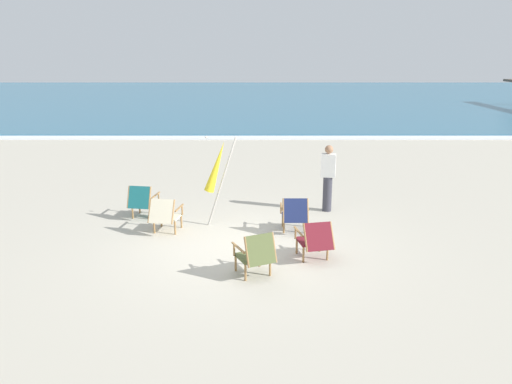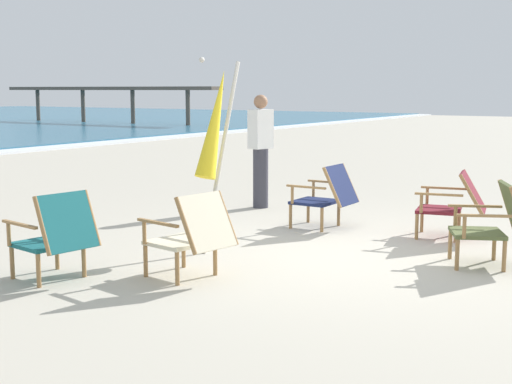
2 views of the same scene
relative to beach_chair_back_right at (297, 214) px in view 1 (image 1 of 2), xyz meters
The scene contains 10 objects.
ground_plane 1.48m from the beach_chair_back_right, 142.40° to the right, with size 80.00×80.00×0.00m, color #B7AF9E.
sea 32.55m from the beach_chair_back_right, 91.97° to the left, with size 80.00×40.00×0.10m, color #2D6684.
surf_band 12.28m from the beach_chair_back_right, 95.24° to the left, with size 80.00×1.10×0.06m, color white.
beach_chair_back_right is the anchor object (origin of this frame).
beach_chair_mid_center 2.36m from the beach_chair_back_right, 110.56° to the right, with size 0.80×0.85×0.82m.
beach_chair_far_center 2.78m from the beach_chair_back_right, behind, with size 0.69×0.82×0.79m.
beach_chair_front_left 3.60m from the beach_chair_back_right, 164.85° to the left, with size 0.67×0.78×0.81m.
beach_chair_front_right 1.52m from the beach_chair_back_right, 79.93° to the right, with size 0.72×0.87×0.78m.
umbrella_furled_yellow 1.97m from the beach_chair_back_right, 164.40° to the left, with size 0.74×0.23×2.03m.
person_near_chairs 1.82m from the beach_chair_back_right, 59.18° to the left, with size 0.37×0.26×1.63m.
Camera 1 is at (0.29, -9.29, 3.77)m, focal length 35.00 mm.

